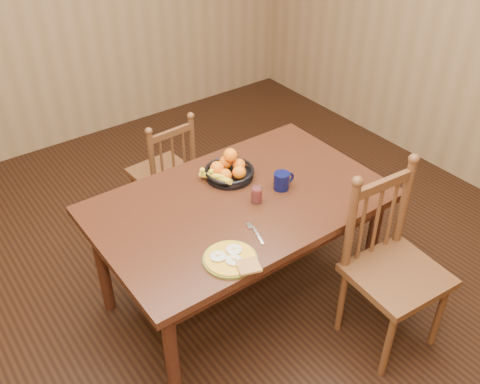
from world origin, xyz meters
TOP-DOWN VIEW (x-y plane):
  - room at (0.00, 0.00)m, footprint 4.52×5.02m
  - dining_table at (0.00, 0.00)m, footprint 1.60×1.00m
  - chair_far at (0.03, 0.93)m, footprint 0.41×0.40m
  - chair_near at (0.49, -0.71)m, footprint 0.50×0.48m
  - breakfast_plate at (-0.32, -0.37)m, footprint 0.26×0.30m
  - fork at (-0.11, -0.27)m, footprint 0.06×0.18m
  - spoon at (-0.26, -0.32)m, footprint 0.06×0.15m
  - coffee_mug at (0.26, -0.05)m, footprint 0.13×0.09m
  - juice_glass at (0.06, -0.07)m, footprint 0.06×0.06m
  - fruit_bowl at (0.08, 0.22)m, footprint 0.32×0.29m

SIDE VIEW (x-z plane):
  - chair_far at x=0.03m, z-range -0.01..0.85m
  - chair_near at x=0.49m, z-range -0.01..1.02m
  - dining_table at x=0.00m, z-range 0.29..1.04m
  - fork at x=-0.11m, z-range 0.75..0.76m
  - spoon at x=-0.26m, z-range 0.75..0.76m
  - breakfast_plate at x=-0.32m, z-range 0.74..0.78m
  - juice_glass at x=0.06m, z-range 0.75..0.84m
  - fruit_bowl at x=0.08m, z-range 0.71..0.88m
  - coffee_mug at x=0.26m, z-range 0.75..0.85m
  - room at x=0.00m, z-range -0.01..2.71m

